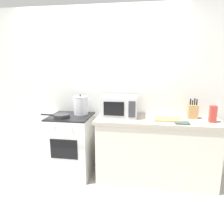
# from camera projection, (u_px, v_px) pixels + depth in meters

# --- Properties ---
(ground_plane) EXTENTS (10.00, 10.00, 0.00)m
(ground_plane) POSITION_uv_depth(u_px,v_px,m) (83.00, 198.00, 2.74)
(ground_plane) COLOR #B2ADA3
(back_wall) EXTENTS (4.40, 0.10, 2.50)m
(back_wall) POSITION_uv_depth(u_px,v_px,m) (118.00, 91.00, 3.35)
(back_wall) COLOR silver
(back_wall) RESTS_ON ground_plane
(lower_cabinet_right) EXTENTS (1.64, 0.56, 0.88)m
(lower_cabinet_right) POSITION_uv_depth(u_px,v_px,m) (156.00, 151.00, 3.10)
(lower_cabinet_right) COLOR beige
(lower_cabinet_right) RESTS_ON ground_plane
(countertop_right) EXTENTS (1.70, 0.60, 0.04)m
(countertop_right) POSITION_uv_depth(u_px,v_px,m) (157.00, 120.00, 3.00)
(countertop_right) COLOR #ADA393
(countertop_right) RESTS_ON lower_cabinet_right
(stove) EXTENTS (0.60, 0.64, 0.92)m
(stove) POSITION_uv_depth(u_px,v_px,m) (72.00, 145.00, 3.27)
(stove) COLOR white
(stove) RESTS_ON ground_plane
(stock_pot) EXTENTS (0.30, 0.21, 0.30)m
(stock_pot) POSITION_uv_depth(u_px,v_px,m) (81.00, 105.00, 3.23)
(stock_pot) COLOR silver
(stock_pot) RESTS_ON stove
(frying_pan) EXTENTS (0.42, 0.22, 0.05)m
(frying_pan) POSITION_uv_depth(u_px,v_px,m) (61.00, 116.00, 3.06)
(frying_pan) COLOR #28282B
(frying_pan) RESTS_ON stove
(microwave) EXTENTS (0.50, 0.37, 0.30)m
(microwave) POSITION_uv_depth(u_px,v_px,m) (120.00, 106.00, 3.10)
(microwave) COLOR silver
(microwave) RESTS_ON countertop_right
(cutting_board) EXTENTS (0.36, 0.26, 0.02)m
(cutting_board) POSITION_uv_depth(u_px,v_px,m) (168.00, 119.00, 2.95)
(cutting_board) COLOR tan
(cutting_board) RESTS_ON countertop_right
(knife_block) EXTENTS (0.13, 0.10, 0.28)m
(knife_block) POSITION_uv_depth(u_px,v_px,m) (193.00, 111.00, 3.01)
(knife_block) COLOR tan
(knife_block) RESTS_ON countertop_right
(pasta_box) EXTENTS (0.08, 0.08, 0.22)m
(pasta_box) POSITION_uv_depth(u_px,v_px,m) (213.00, 114.00, 2.81)
(pasta_box) COLOR #B73D33
(pasta_box) RESTS_ON countertop_right
(oven_mitt) EXTENTS (0.18, 0.14, 0.02)m
(oven_mitt) POSITION_uv_depth(u_px,v_px,m) (182.00, 123.00, 2.77)
(oven_mitt) COLOR #384C42
(oven_mitt) RESTS_ON countertop_right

